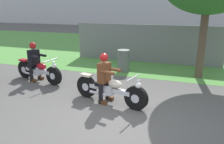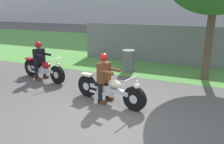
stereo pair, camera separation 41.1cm
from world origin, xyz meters
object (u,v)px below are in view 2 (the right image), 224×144
object	(u,v)px
rider_lead	(104,74)
rider_follow	(39,57)
motorcycle_lead	(109,89)
trash_can	(128,61)
motorcycle_follow	(43,69)

from	to	relation	value
rider_lead	rider_follow	size ratio (longest dim) A/B	1.00
motorcycle_lead	rider_follow	size ratio (longest dim) A/B	1.61
rider_lead	trash_can	distance (m)	3.23
motorcycle_lead	trash_can	distance (m)	3.27
motorcycle_lead	motorcycle_follow	distance (m)	3.22
motorcycle_lead	rider_lead	size ratio (longest dim) A/B	1.61
motorcycle_lead	trash_can	xyz separation A→B (m)	(-0.55, 3.22, 0.05)
motorcycle_follow	rider_follow	xyz separation A→B (m)	(-0.16, 0.04, 0.42)
motorcycle_lead	trash_can	bearing A→B (deg)	112.98
rider_lead	trash_can	world-z (taller)	rider_lead
rider_follow	trash_can	size ratio (longest dim) A/B	1.56
trash_can	rider_lead	bearing A→B (deg)	-83.10
motorcycle_follow	rider_follow	distance (m)	0.46
motorcycle_lead	trash_can	size ratio (longest dim) A/B	2.51
motorcycle_lead	motorcycle_follow	bearing A→B (deg)	175.90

